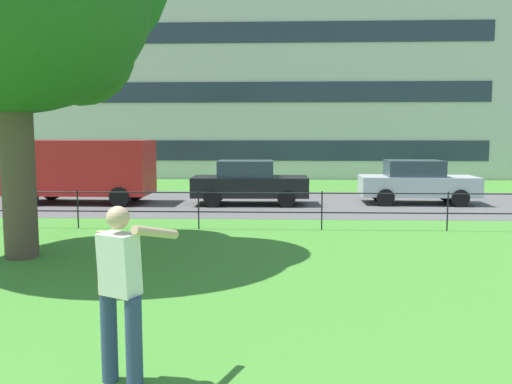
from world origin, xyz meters
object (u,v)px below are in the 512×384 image
Objects in this scene: person_thrower at (121,289)px; apartment_building_background at (210,27)px; car_silver_right at (417,182)px; car_black_far_right at (249,182)px; panel_van_far_left at (81,168)px.

apartment_building_background is (-3.16, 31.57, 8.75)m from person_thrower.
car_silver_right is 21.97m from apartment_building_background.
car_black_far_right is at bearing -78.66° from apartment_building_background.
panel_van_far_left is 1.24× the size of car_silver_right.
car_black_far_right and car_silver_right have the same top height.
panel_van_far_left is 6.02m from car_black_far_right.
car_silver_right is (11.91, 0.35, -0.49)m from panel_van_far_left.
car_black_far_right is 0.11× the size of apartment_building_background.
panel_van_far_left is 0.13× the size of apartment_building_background.
apartment_building_background is (-3.63, 18.12, 8.92)m from car_black_far_right.
person_thrower is at bearing -92.04° from car_black_far_right.
car_silver_right is (5.91, 0.45, 0.00)m from car_black_far_right.
apartment_building_background reaches higher than person_thrower.
apartment_building_background reaches higher than panel_van_far_left.
panel_van_far_left reaches higher than person_thrower.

